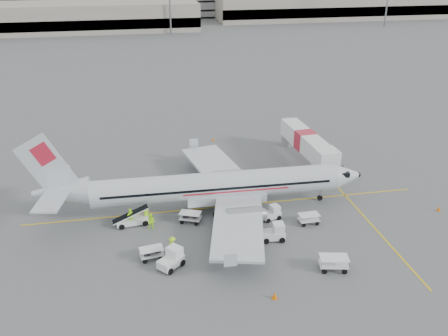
# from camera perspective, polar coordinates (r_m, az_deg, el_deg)

# --- Properties ---
(ground) EXTENTS (360.00, 360.00, 0.00)m
(ground) POSITION_cam_1_polar(r_m,az_deg,el_deg) (55.92, 0.39, -4.38)
(ground) COLOR #56595B
(stripe_lead) EXTENTS (44.00, 0.20, 0.01)m
(stripe_lead) POSITION_cam_1_polar(r_m,az_deg,el_deg) (55.92, 0.39, -4.38)
(stripe_lead) COLOR yellow
(stripe_lead) RESTS_ON ground
(stripe_cross) EXTENTS (0.20, 20.00, 0.01)m
(stripe_cross) POSITION_cam_1_polar(r_m,az_deg,el_deg) (53.76, 17.05, -6.83)
(stripe_cross) COLOR yellow
(stripe_cross) RESTS_ON ground
(terminal_west) EXTENTS (110.00, 22.00, 9.00)m
(terminal_west) POSITION_cam_1_polar(r_m,az_deg,el_deg) (182.01, -21.32, 15.67)
(terminal_west) COLOR gray
(terminal_west) RESTS_ON ground
(terminal_east) EXTENTS (90.00, 26.00, 10.00)m
(terminal_east) POSITION_cam_1_polar(r_m,az_deg,el_deg) (210.04, 11.95, 17.83)
(terminal_east) COLOR gray
(terminal_east) RESTS_ON ground
(treeline) EXTENTS (300.00, 3.00, 6.00)m
(treeline) POSITION_cam_1_polar(r_m,az_deg,el_deg) (224.57, -8.90, 17.92)
(treeline) COLOR black
(treeline) RESTS_ON ground
(aircraft) EXTENTS (35.94, 28.48, 9.74)m
(aircraft) POSITION_cam_1_polar(r_m,az_deg,el_deg) (53.23, -0.86, -0.07)
(aircraft) COLOR silver
(aircraft) RESTS_ON ground
(jet_bridge) EXTENTS (4.05, 16.22, 4.21)m
(jet_bridge) POSITION_cam_1_polar(r_m,az_deg,el_deg) (67.28, 9.21, 2.41)
(jet_bridge) COLOR white
(jet_bridge) RESTS_ON ground
(belt_loader) EXTENTS (4.66, 2.21, 2.43)m
(belt_loader) POSITION_cam_1_polar(r_m,az_deg,el_deg) (52.73, -10.47, -5.22)
(belt_loader) COLOR white
(belt_loader) RESTS_ON ground
(tug_fore) EXTENTS (2.42, 1.50, 1.80)m
(tug_fore) POSITION_cam_1_polar(r_m,az_deg,el_deg) (49.71, 5.63, -7.28)
(tug_fore) COLOR white
(tug_fore) RESTS_ON ground
(tug_mid) EXTENTS (2.19, 1.62, 1.51)m
(tug_mid) POSITION_cam_1_polar(r_m,az_deg,el_deg) (53.31, 5.40, -5.10)
(tug_mid) COLOR white
(tug_mid) RESTS_ON ground
(tug_aft) EXTENTS (2.70, 2.62, 1.85)m
(tug_aft) POSITION_cam_1_polar(r_m,az_deg,el_deg) (45.85, -6.12, -10.27)
(tug_aft) COLOR white
(tug_aft) RESTS_ON ground
(cart_loaded_a) EXTENTS (2.54, 2.06, 1.15)m
(cart_loaded_a) POSITION_cam_1_polar(r_m,az_deg,el_deg) (52.71, -3.86, -5.64)
(cart_loaded_a) COLOR white
(cart_loaded_a) RESTS_ON ground
(cart_loaded_b) EXTENTS (2.32, 1.57, 1.13)m
(cart_loaded_b) POSITION_cam_1_polar(r_m,az_deg,el_deg) (47.40, -8.28, -9.65)
(cart_loaded_b) COLOR white
(cart_loaded_b) RESTS_ON ground
(cart_empty_a) EXTENTS (2.81, 2.01, 1.33)m
(cart_empty_a) POSITION_cam_1_polar(r_m,az_deg,el_deg) (46.51, 12.41, -10.59)
(cart_empty_a) COLOR white
(cart_empty_a) RESTS_ON ground
(cart_empty_b) EXTENTS (2.17, 1.34, 1.11)m
(cart_empty_b) POSITION_cam_1_polar(r_m,az_deg,el_deg) (53.09, 9.66, -5.75)
(cart_empty_b) COLOR white
(cart_empty_b) RESTS_ON ground
(cone_nose) EXTENTS (0.36, 0.36, 0.58)m
(cone_nose) POSITION_cam_1_polar(r_m,az_deg,el_deg) (59.71, 23.36, -4.26)
(cone_nose) COLOR #E96702
(cone_nose) RESTS_ON ground
(cone_port) EXTENTS (0.35, 0.35, 0.57)m
(cone_port) POSITION_cam_1_polar(r_m,az_deg,el_deg) (74.34, -1.26, 3.36)
(cone_port) COLOR #E96702
(cone_port) RESTS_ON ground
(cone_stbd) EXTENTS (0.42, 0.42, 0.69)m
(cone_stbd) POSITION_cam_1_polar(r_m,az_deg,el_deg) (42.64, 5.81, -14.25)
(cone_stbd) COLOR #E96702
(cone_stbd) RESTS_ON ground
(crew_a) EXTENTS (0.78, 0.72, 1.80)m
(crew_a) POSITION_cam_1_polar(r_m,az_deg,el_deg) (53.32, -8.87, -5.13)
(crew_a) COLOR #9FE517
(crew_a) RESTS_ON ground
(crew_b) EXTENTS (1.04, 0.94, 1.76)m
(crew_b) POSITION_cam_1_polar(r_m,az_deg,el_deg) (51.73, -8.30, -6.10)
(crew_b) COLOR #9FE517
(crew_b) RESTS_ON ground
(crew_c) EXTENTS (1.15, 1.30, 1.74)m
(crew_c) POSITION_cam_1_polar(r_m,az_deg,el_deg) (47.78, -5.90, -8.76)
(crew_c) COLOR #9FE517
(crew_c) RESTS_ON ground
(crew_d) EXTENTS (1.15, 1.04, 1.88)m
(crew_d) POSITION_cam_1_polar(r_m,az_deg,el_deg) (52.87, -10.61, -5.48)
(crew_d) COLOR #9FE517
(crew_d) RESTS_ON ground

